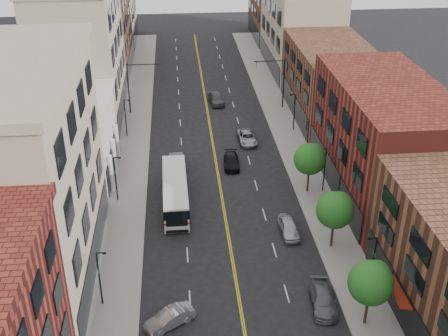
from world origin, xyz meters
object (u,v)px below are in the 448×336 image
object	(u,v)px
car_lane_a	(231,161)
car_parked_mid	(323,300)
car_lane_behind	(177,161)
car_lane_b	(247,138)
city_bus	(175,190)
car_lane_c	(216,98)
car_parked_far	(289,227)
car_angle_b	(170,318)

from	to	relation	value
car_lane_a	car_parked_mid	bearing A→B (deg)	-75.67
car_lane_a	car_lane_behind	bearing A→B (deg)	179.42
car_lane_behind	car_lane_b	distance (m)	10.76
city_bus	car_lane_c	xyz separation A→B (m)	(6.43, 27.89, -0.87)
car_parked_mid	car_lane_c	distance (m)	44.72
car_parked_far	car_lane_a	size ratio (longest dim) A/B	0.95
car_angle_b	car_lane_a	xyz separation A→B (m)	(7.34, 25.39, -0.02)
city_bus	car_parked_mid	size ratio (longest dim) A/B	2.46
car_parked_mid	car_lane_b	xyz separation A→B (m)	(-2.19, 30.73, -0.01)
car_angle_b	car_lane_behind	size ratio (longest dim) A/B	0.86
city_bus	car_parked_far	world-z (taller)	city_bus
car_parked_mid	city_bus	bearing A→B (deg)	130.34
car_lane_behind	car_angle_b	bearing A→B (deg)	83.60
car_lane_b	car_parked_mid	bearing A→B (deg)	-87.84
city_bus	car_parked_far	bearing A→B (deg)	-31.23
car_lane_a	car_lane_b	size ratio (longest dim) A/B	0.93
car_parked_far	car_lane_a	world-z (taller)	car_parked_far
car_lane_c	car_parked_mid	bearing A→B (deg)	-90.45
city_bus	car_lane_a	size ratio (longest dim) A/B	2.58
car_lane_a	car_angle_b	bearing A→B (deg)	-103.00
car_angle_b	car_lane_a	size ratio (longest dim) A/B	0.91
car_lane_a	car_lane_b	bearing A→B (deg)	70.37
car_lane_a	car_lane_c	bearing A→B (deg)	93.81
car_angle_b	car_parked_mid	size ratio (longest dim) A/B	0.87
car_lane_behind	car_lane_b	xyz separation A→B (m)	(9.00, 5.90, -0.10)
car_lane_a	car_lane_b	world-z (taller)	car_lane_b
city_bus	car_lane_behind	world-z (taller)	city_bus
car_angle_b	car_lane_c	distance (m)	45.95
car_parked_mid	car_lane_a	size ratio (longest dim) A/B	1.05
city_bus	car_parked_mid	world-z (taller)	city_bus
car_parked_mid	car_lane_behind	world-z (taller)	car_lane_behind
car_parked_mid	car_lane_behind	bearing A→B (deg)	119.78
car_parked_mid	car_lane_c	xyz separation A→B (m)	(-5.07, 44.43, 0.14)
car_lane_behind	car_lane_a	xyz separation A→B (m)	(6.36, -0.41, -0.13)
car_parked_mid	car_lane_a	xyz separation A→B (m)	(-4.84, 24.42, -0.03)
car_lane_behind	car_lane_c	bearing A→B (deg)	-111.55
car_angle_b	car_parked_mid	distance (m)	12.21
car_parked_mid	car_lane_c	bearing A→B (deg)	102.04
car_angle_b	car_parked_mid	bearing A→B (deg)	63.51
car_lane_behind	car_lane_a	size ratio (longest dim) A/B	1.05
car_angle_b	car_parked_far	size ratio (longest dim) A/B	0.96
city_bus	car_lane_behind	bearing A→B (deg)	87.07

